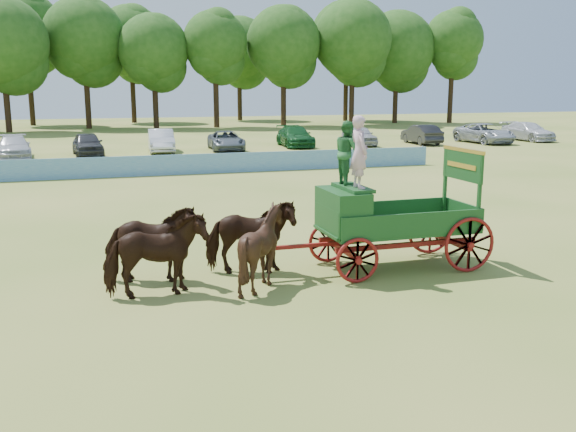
{
  "coord_description": "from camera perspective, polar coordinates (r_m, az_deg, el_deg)",
  "views": [
    {
      "loc": [
        -7.0,
        -15.38,
        4.56
      ],
      "look_at": [
        -2.19,
        -0.11,
        1.3
      ],
      "focal_mm": 40.0,
      "sensor_mm": 36.0,
      "label": 1
    }
  ],
  "objects": [
    {
      "name": "sponsor_banner",
      "position": [
        34.15,
        -7.28,
        4.64
      ],
      "size": [
        26.0,
        0.08,
        1.05
      ],
      "primitive_type": "cube",
      "color": "#206BB1",
      "rests_on": "ground"
    },
    {
      "name": "parked_cars",
      "position": [
        46.52,
        -4.91,
        6.78
      ],
      "size": [
        56.96,
        7.31,
        1.59
      ],
      "color": "silver",
      "rests_on": "ground"
    },
    {
      "name": "farm_dray",
      "position": [
        16.02,
        7.34,
        1.07
      ],
      "size": [
        6.0,
        2.0,
        3.88
      ],
      "color": "maroon",
      "rests_on": "ground"
    },
    {
      "name": "horse_lead_right",
      "position": [
        15.31,
        -12.12,
        -2.46
      ],
      "size": [
        2.37,
        1.46,
        1.86
      ],
      "primitive_type": "imported",
      "rotation": [
        0.0,
        0.0,
        1.35
      ],
      "color": "black",
      "rests_on": "ground"
    },
    {
      "name": "horse_wheel_right",
      "position": [
        15.7,
        -3.37,
        -1.88
      ],
      "size": [
        2.37,
        1.46,
        1.86
      ],
      "primitive_type": "imported",
      "rotation": [
        0.0,
        0.0,
        1.35
      ],
      "color": "black",
      "rests_on": "ground"
    },
    {
      "name": "treeline",
      "position": [
        75.63,
        -16.62,
        14.9
      ],
      "size": [
        88.6,
        23.65,
        16.0
      ],
      "color": "#382314",
      "rests_on": "ground"
    },
    {
      "name": "ground",
      "position": [
        17.5,
        6.75,
        -3.67
      ],
      "size": [
        160.0,
        160.0,
        0.0
      ],
      "primitive_type": "plane",
      "color": "#A19448",
      "rests_on": "ground"
    },
    {
      "name": "horse_wheel_left",
      "position": [
        14.66,
        -2.32,
        -2.82
      ],
      "size": [
        1.89,
        1.73,
        1.87
      ],
      "primitive_type": "imported",
      "rotation": [
        0.0,
        0.0,
        1.72
      ],
      "color": "black",
      "rests_on": "ground"
    },
    {
      "name": "horse_lead_left",
      "position": [
        14.25,
        -11.69,
        -3.49
      ],
      "size": [
        2.26,
        1.13,
        1.86
      ],
      "primitive_type": "imported",
      "rotation": [
        0.0,
        0.0,
        1.63
      ],
      "color": "black",
      "rests_on": "ground"
    }
  ]
}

